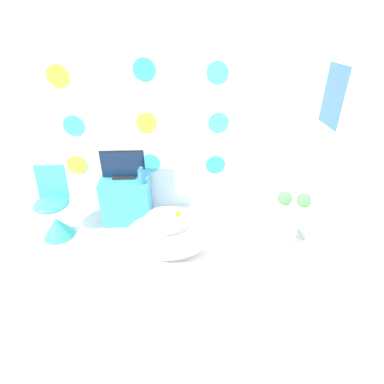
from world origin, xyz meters
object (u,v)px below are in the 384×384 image
at_px(chair, 55,215).
at_px(potted_plant_right, 303,203).
at_px(bathtub, 168,235).
at_px(potted_plant_left, 284,202).
at_px(tv, 123,166).
at_px(vase, 142,176).

xyz_separation_m(chair, potted_plant_right, (2.58, -0.36, 0.30)).
height_order(chair, potted_plant_right, chair).
relative_size(bathtub, potted_plant_left, 3.89).
bearing_deg(bathtub, potted_plant_left, 1.21).
bearing_deg(tv, chair, -157.46).
bearing_deg(vase, bathtub, -61.69).
height_order(tv, vase, tv).
height_order(vase, potted_plant_left, vase).
height_order(tv, potted_plant_right, tv).
relative_size(chair, potted_plant_right, 3.72).
distance_m(bathtub, chair, 1.29).
distance_m(vase, potted_plant_right, 1.70).
distance_m(tv, vase, 0.27).
bearing_deg(potted_plant_left, bathtub, -178.79).
bearing_deg(potted_plant_right, potted_plant_left, 171.86).
xyz_separation_m(bathtub, tv, (-0.50, 0.67, 0.48)).
bearing_deg(tv, vase, -33.54).
height_order(bathtub, chair, chair).
relative_size(chair, potted_plant_left, 3.58).
relative_size(tv, potted_plant_right, 2.26).
xyz_separation_m(tv, potted_plant_left, (1.65, -0.64, -0.13)).
bearing_deg(potted_plant_right, chair, 172.05).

